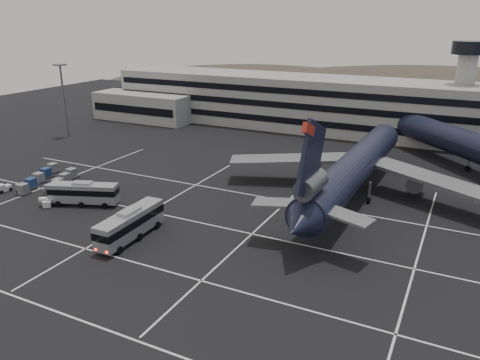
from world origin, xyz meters
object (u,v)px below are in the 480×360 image
at_px(tug_a, 3,188).
at_px(uld_cluster, 49,179).
at_px(trijet_main, 354,168).
at_px(bus_far, 83,192).
at_px(bus_near, 130,223).

relative_size(tug_a, uld_cluster, 0.18).
distance_m(trijet_main, tug_a, 61.18).
bearing_deg(uld_cluster, bus_far, -19.55).
height_order(bus_near, bus_far, bus_near).
bearing_deg(tug_a, bus_far, 14.89).
xyz_separation_m(trijet_main, uld_cluster, (-51.75, -18.34, -4.34)).
relative_size(trijet_main, bus_near, 4.64).
bearing_deg(tug_a, trijet_main, 32.86).
xyz_separation_m(tug_a, uld_cluster, (3.96, 6.55, 0.25)).
bearing_deg(tug_a, bus_near, 0.50).
xyz_separation_m(trijet_main, bus_far, (-38.49, -23.04, -3.08)).
relative_size(trijet_main, tug_a, 23.04).
xyz_separation_m(bus_near, tug_a, (-32.10, 4.67, -1.72)).
bearing_deg(bus_far, uld_cluster, 49.56).
relative_size(bus_near, bus_far, 1.09).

